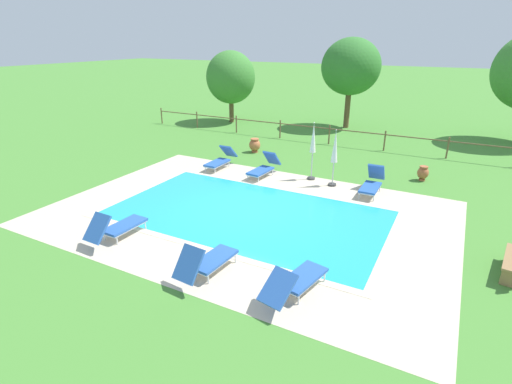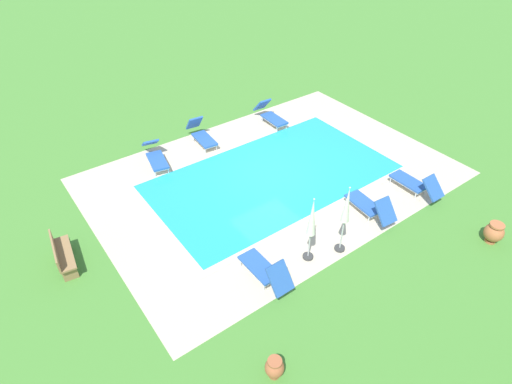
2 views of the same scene
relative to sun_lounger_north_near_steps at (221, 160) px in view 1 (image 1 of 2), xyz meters
name	(u,v)px [view 1 (image 1 of 2)]	position (x,y,z in m)	size (l,w,h in m)	color
ground_plane	(247,213)	(3.44, -3.72, -0.39)	(160.00, 160.00, 0.00)	#478433
pool_deck_paving	(247,213)	(3.44, -3.72, -0.38)	(12.94, 8.98, 0.01)	beige
swimming_pool_water	(247,213)	(3.44, -3.72, -0.38)	(8.92, 4.97, 0.01)	#23A8C1
pool_coping_rim	(247,213)	(3.44, -3.72, -0.38)	(9.40, 5.45, 0.01)	beige
sun_lounger_north_near_steps	(221,160)	(0.00, 0.00, 0.00)	(0.63, 1.93, 0.93)	#2856A8
sun_lounger_north_mid	(207,261)	(4.34, -7.34, 0.01)	(0.75, 1.89, 1.00)	#2856A8
sun_lounger_north_far	(372,183)	(6.68, 0.07, 0.01)	(0.61, 1.84, 1.00)	#2856A8
sun_lounger_north_end	(296,281)	(6.56, -7.05, -0.01)	(0.99, 2.08, 0.84)	#2856A8
sun_lounger_south_near_corner	(117,226)	(0.99, -7.01, 0.01)	(0.66, 1.90, 0.97)	#2856A8
sun_lounger_south_far	(264,167)	(2.23, -0.11, 0.01)	(0.77, 1.92, 0.97)	#2856A8
patio_umbrella_closed_row_west	(335,151)	(5.13, 0.16, 1.05)	(0.32, 0.32, 2.25)	#383838
patio_umbrella_closed_row_centre	(313,143)	(4.13, 0.47, 1.16)	(0.32, 0.32, 2.38)	#383838
terracotta_urn_near_fence	(423,173)	(8.21, 2.45, -0.05)	(0.44, 0.44, 0.61)	#A85B38
terracotta_urn_by_tree	(255,145)	(0.14, 2.99, 0.00)	(0.57, 0.57, 0.71)	#B7663D
perimeter_fence	(329,132)	(2.96, 6.37, 0.30)	(23.74, 0.08, 1.05)	brown
tree_west_mid	(351,67)	(2.60, 11.03, 3.40)	(3.65, 3.65, 5.53)	brown
tree_centre	(231,77)	(-4.94, 9.07, 2.61)	(3.28, 3.28, 4.73)	brown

